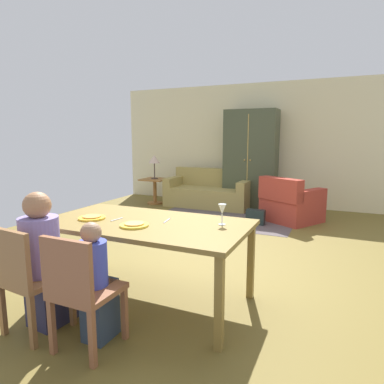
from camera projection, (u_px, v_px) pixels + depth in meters
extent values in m
cube|color=brown|center=(205.00, 245.00, 4.82)|extent=(6.78, 6.43, 0.02)
cube|color=beige|center=(260.00, 145.00, 7.54)|extent=(6.78, 0.10, 2.70)
cube|color=olive|center=(145.00, 224.00, 3.07)|extent=(1.88, 1.01, 0.04)
cube|color=olive|center=(39.00, 265.00, 3.08)|extent=(0.06, 0.06, 0.72)
cube|color=olive|center=(219.00, 303.00, 2.37)|extent=(0.06, 0.06, 0.72)
cube|color=olive|center=(102.00, 239.00, 3.88)|extent=(0.06, 0.06, 0.72)
cube|color=olive|center=(251.00, 261.00, 3.17)|extent=(0.06, 0.06, 0.72)
cylinder|color=yellow|center=(92.00, 218.00, 3.16)|extent=(0.25, 0.25, 0.02)
cylinder|color=#E39340|center=(92.00, 216.00, 3.16)|extent=(0.17, 0.17, 0.01)
cylinder|color=yellow|center=(134.00, 225.00, 2.90)|extent=(0.25, 0.25, 0.02)
cylinder|color=gold|center=(134.00, 224.00, 2.90)|extent=(0.17, 0.17, 0.01)
cylinder|color=silver|center=(222.00, 224.00, 2.95)|extent=(0.06, 0.06, 0.01)
cylinder|color=silver|center=(222.00, 219.00, 2.94)|extent=(0.01, 0.01, 0.09)
cone|color=silver|center=(222.00, 209.00, 2.93)|extent=(0.07, 0.07, 0.09)
cube|color=silver|center=(117.00, 219.00, 3.13)|extent=(0.04, 0.15, 0.01)
cube|color=silver|center=(167.00, 221.00, 3.08)|extent=(0.04, 0.17, 0.01)
cube|color=olive|center=(36.00, 279.00, 2.62)|extent=(0.46, 0.46, 0.04)
cube|color=olive|center=(10.00, 258.00, 2.42)|extent=(0.42, 0.08, 0.42)
cube|color=olive|center=(72.00, 301.00, 2.72)|extent=(0.04, 0.04, 0.41)
cube|color=olive|center=(43.00, 291.00, 2.90)|extent=(0.04, 0.04, 0.41)
cube|color=olive|center=(32.00, 322.00, 2.41)|extent=(0.04, 0.04, 0.41)
cube|color=olive|center=(3.00, 310.00, 2.59)|extent=(0.04, 0.04, 0.41)
cube|color=#2C2C4B|center=(53.00, 296.00, 2.77)|extent=(0.29, 0.36, 0.45)
cylinder|color=#8777BD|center=(40.00, 246.00, 2.63)|extent=(0.30, 0.30, 0.46)
sphere|color=#A5704A|center=(37.00, 205.00, 2.58)|extent=(0.21, 0.21, 0.21)
cube|color=brown|center=(88.00, 291.00, 2.41)|extent=(0.42, 0.42, 0.04)
cube|color=brown|center=(66.00, 270.00, 2.20)|extent=(0.42, 0.04, 0.42)
cube|color=brown|center=(125.00, 313.00, 2.53)|extent=(0.04, 0.04, 0.41)
cube|color=brown|center=(87.00, 304.00, 2.68)|extent=(0.04, 0.04, 0.41)
cube|color=brown|center=(92.00, 339.00, 2.21)|extent=(0.04, 0.04, 0.41)
cube|color=brown|center=(52.00, 327.00, 2.36)|extent=(0.04, 0.04, 0.41)
cube|color=#2D3C4F|center=(100.00, 310.00, 2.55)|extent=(0.19, 0.25, 0.45)
cylinder|color=#3E4BBD|center=(92.00, 264.00, 2.43)|extent=(0.22, 0.22, 0.33)
sphere|color=#A47B5D|center=(91.00, 232.00, 2.39)|extent=(0.15, 0.15, 0.15)
cube|color=#584E4F|center=(225.00, 217.00, 6.47)|extent=(2.60, 1.80, 0.01)
cube|color=#A6924D|center=(208.00, 197.00, 7.43)|extent=(1.85, 0.84, 0.42)
cube|color=#A6924D|center=(214.00, 177.00, 7.67)|extent=(1.85, 0.20, 0.40)
cube|color=#A6924D|center=(175.00, 181.00, 7.72)|extent=(0.18, 0.84, 0.20)
cube|color=#A6924D|center=(246.00, 185.00, 7.04)|extent=(0.18, 0.84, 0.20)
cube|color=#A83729|center=(292.00, 210.00, 6.13)|extent=(1.16, 1.16, 0.42)
cube|color=#A83729|center=(280.00, 189.00, 5.87)|extent=(0.83, 0.61, 0.40)
cube|color=#A83729|center=(308.00, 196.00, 5.81)|extent=(0.59, 0.81, 0.20)
cube|color=#A83729|center=(278.00, 191.00, 6.35)|extent=(0.59, 0.81, 0.20)
cube|color=#404830|center=(251.00, 159.00, 7.27)|extent=(1.10, 0.56, 2.10)
cube|color=tan|center=(247.00, 160.00, 7.02)|extent=(0.02, 0.01, 1.89)
sphere|color=tan|center=(245.00, 160.00, 7.03)|extent=(0.04, 0.04, 0.04)
sphere|color=tan|center=(250.00, 160.00, 6.99)|extent=(0.04, 0.04, 0.04)
cube|color=#98622F|center=(155.00, 179.00, 7.70)|extent=(0.56, 0.56, 0.03)
cylinder|color=#98622F|center=(155.00, 192.00, 7.74)|extent=(0.08, 0.08, 0.55)
cylinder|color=#98622F|center=(155.00, 203.00, 7.78)|extent=(0.36, 0.36, 0.03)
cylinder|color=#46362F|center=(155.00, 178.00, 7.69)|extent=(0.16, 0.16, 0.02)
cylinder|color=#46362F|center=(155.00, 170.00, 7.66)|extent=(0.02, 0.02, 0.34)
cone|color=beige|center=(154.00, 159.00, 7.62)|extent=(0.26, 0.26, 0.18)
cube|color=#1E2A28|center=(255.00, 217.00, 5.92)|extent=(0.32, 0.16, 0.26)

